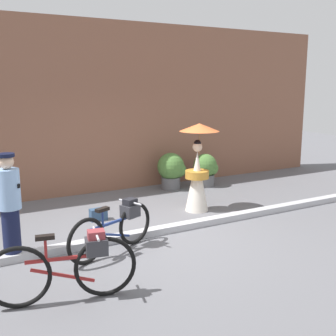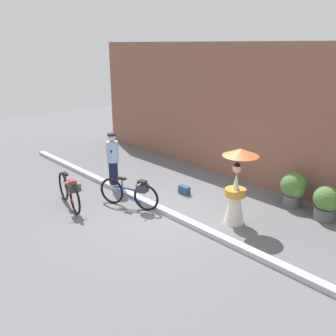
% 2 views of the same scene
% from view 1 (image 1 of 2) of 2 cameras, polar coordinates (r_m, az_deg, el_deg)
% --- Properties ---
extents(ground_plane, '(30.00, 30.00, 0.00)m').
position_cam_1_polar(ground_plane, '(7.41, -2.22, -9.12)').
color(ground_plane, slate).
extents(building_wall, '(14.00, 0.40, 4.07)m').
position_cam_1_polar(building_wall, '(10.22, -11.24, 7.98)').
color(building_wall, brown).
rests_on(building_wall, ground_plane).
extents(sidewalk_curb, '(14.00, 0.20, 0.12)m').
position_cam_1_polar(sidewalk_curb, '(7.39, -2.22, -8.68)').
color(sidewalk_curb, '#B2B2B7').
rests_on(sidewalk_curb, ground_plane).
extents(bicycle_near_officer, '(1.76, 0.53, 0.87)m').
position_cam_1_polar(bicycle_near_officer, '(5.28, -13.27, -12.79)').
color(bicycle_near_officer, black).
rests_on(bicycle_near_officer, ground_plane).
extents(bicycle_far_side, '(1.62, 0.73, 0.79)m').
position_cam_1_polar(bicycle_far_side, '(6.62, -7.12, -7.89)').
color(bicycle_far_side, black).
rests_on(bicycle_far_side, ground_plane).
extents(person_officer, '(0.34, 0.34, 1.62)m').
position_cam_1_polar(person_officer, '(6.58, -20.77, -4.66)').
color(person_officer, '#141938').
rests_on(person_officer, ground_plane).
extents(person_with_parasol, '(0.81, 0.81, 1.81)m').
position_cam_1_polar(person_with_parasol, '(8.62, 4.04, 0.13)').
color(person_with_parasol, silver).
rests_on(person_with_parasol, ground_plane).
extents(potted_plant_by_door, '(0.70, 0.68, 0.92)m').
position_cam_1_polar(potted_plant_by_door, '(10.48, 0.52, -0.20)').
color(potted_plant_by_door, '#59595B').
rests_on(potted_plant_by_door, ground_plane).
extents(potted_plant_small, '(0.62, 0.61, 0.84)m').
position_cam_1_polar(potted_plant_small, '(10.85, 5.17, -0.13)').
color(potted_plant_small, '#59595B').
rests_on(potted_plant_small, ground_plane).
extents(backpack_on_pavement, '(0.33, 0.17, 0.23)m').
position_cam_1_polar(backpack_on_pavement, '(8.26, -9.44, -6.22)').
color(backpack_on_pavement, navy).
rests_on(backpack_on_pavement, ground_plane).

